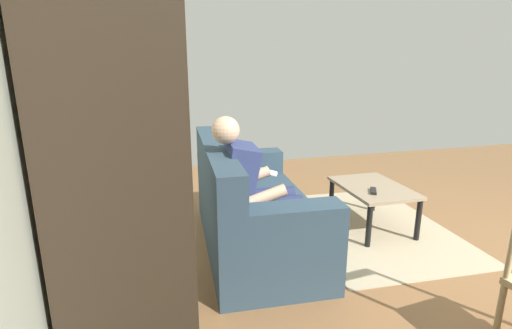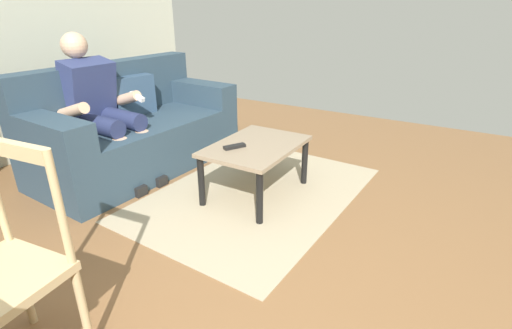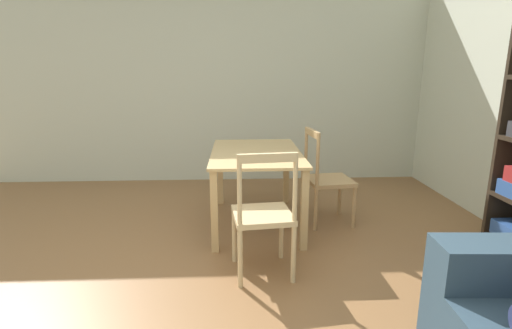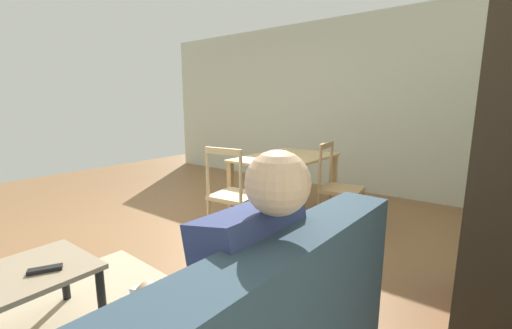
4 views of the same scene
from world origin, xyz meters
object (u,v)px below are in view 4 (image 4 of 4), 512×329
Objects in this scene: person_lounging at (231,296)px; coffee_table at (8,288)px; dining_chair_near_wall at (339,188)px; dining_table at (286,165)px; bookshelf at (509,213)px; tv_remote at (45,269)px; dining_chair_facing_couch at (233,196)px.

coffee_table is at bearing -74.23° from person_lounging.
dining_table is at bearing -90.28° from dining_chair_near_wall.
dining_chair_near_wall is at bearing -126.21° from bookshelf.
bookshelf is (-1.78, 2.15, 0.39)m from coffee_table.
bookshelf reaches higher than coffee_table.
dining_chair_near_wall reaches higher than dining_table.
dining_table reaches higher than coffee_table.
dining_chair_facing_couch is (-1.70, -0.07, 0.03)m from tv_remote.
person_lounging is 7.15× the size of tv_remote.
coffee_table is 0.87× the size of dining_chair_facing_couch.
person_lounging is 1.30× the size of dining_chair_near_wall.
dining_chair_near_wall is 0.98× the size of dining_chair_facing_couch.
bookshelf is 2.05× the size of dining_chair_near_wall.
bookshelf reaches higher than person_lounging.
bookshelf is at bearing 88.13° from dining_chair_facing_couch.
person_lounging is 2.78m from dining_table.
dining_table is at bearing 179.50° from coffee_table.
coffee_table is 0.19m from tv_remote.
person_lounging is 1.38m from coffee_table.
coffee_table is 2.92m from dining_chair_near_wall.
tv_remote is (-0.15, 0.10, 0.07)m from coffee_table.
person_lounging reaches higher than dining_chair_facing_couch.
dining_chair_facing_couch is at bearing -91.87° from bookshelf.
bookshelf is 2.38m from dining_table.
person_lounging is 2.54m from dining_chair_near_wall.
coffee_table is 0.63× the size of dining_table.
tv_remote is 1.70m from dining_chair_facing_couch.
person_lounging is at bearing 105.77° from coffee_table.
dining_chair_near_wall is (-2.83, 0.72, 0.08)m from coffee_table.
dining_chair_near_wall is at bearing 165.82° from coffee_table.
person_lounging reaches higher than dining_chair_near_wall.
person_lounging is 1.24m from tv_remote.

